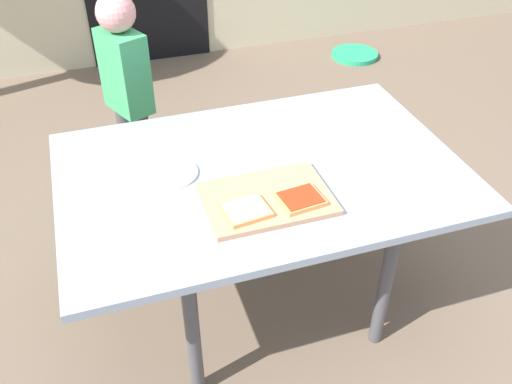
{
  "coord_description": "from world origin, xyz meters",
  "views": [
    {
      "loc": [
        -0.54,
        -1.61,
        1.87
      ],
      "look_at": [
        -0.02,
        0.0,
        0.58
      ],
      "focal_mm": 39.44,
      "sensor_mm": 36.0,
      "label": 1
    }
  ],
  "objects": [
    {
      "name": "ground_plane",
      "position": [
        0.0,
        0.0,
        0.0
      ],
      "size": [
        16.0,
        16.0,
        0.0
      ],
      "primitive_type": "plane",
      "color": "#735E4D"
    },
    {
      "name": "dining_table",
      "position": [
        0.0,
        0.0,
        0.62
      ],
      "size": [
        1.48,
        0.98,
        0.68
      ],
      "color": "#95A4B8",
      "rests_on": "ground"
    },
    {
      "name": "cutting_board",
      "position": [
        -0.04,
        -0.19,
        0.69
      ],
      "size": [
        0.43,
        0.31,
        0.02
      ],
      "primitive_type": "cube",
      "color": "tan",
      "rests_on": "dining_table"
    },
    {
      "name": "pizza_slice_near_left",
      "position": [
        -0.13,
        -0.25,
        0.71
      ],
      "size": [
        0.16,
        0.14,
        0.02
      ],
      "color": "#E79B5B",
      "rests_on": "cutting_board"
    },
    {
      "name": "pizza_slice_near_right",
      "position": [
        0.06,
        -0.24,
        0.71
      ],
      "size": [
        0.16,
        0.14,
        0.02
      ],
      "color": "#E79B5B",
      "rests_on": "cutting_board"
    },
    {
      "name": "plate_white_left",
      "position": [
        -0.33,
        0.07,
        0.69
      ],
      "size": [
        0.2,
        0.2,
        0.01
      ],
      "primitive_type": "cylinder",
      "color": "white",
      "rests_on": "dining_table"
    },
    {
      "name": "child_left",
      "position": [
        -0.38,
        0.87,
        0.64
      ],
      "size": [
        0.22,
        0.28,
        1.1
      ],
      "color": "#4B4A48",
      "rests_on": "ground"
    },
    {
      "name": "garden_hose_coil",
      "position": [
        1.52,
        2.17,
        0.02
      ],
      "size": [
        0.37,
        0.37,
        0.04
      ],
      "primitive_type": "cylinder",
      "color": "#28AA72",
      "rests_on": "ground"
    }
  ]
}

